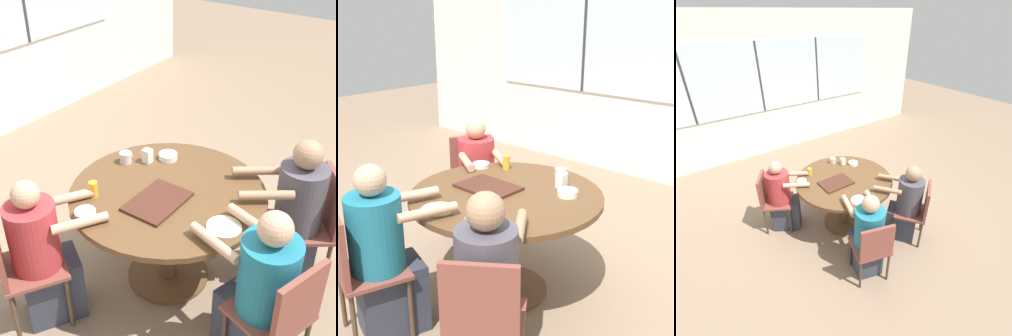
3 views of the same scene
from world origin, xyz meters
The scene contains 15 objects.
ground_plane centered at (0.00, 0.00, 0.00)m, with size 16.00×16.00×0.00m, color #8C725B.
dining_table centered at (0.00, 0.00, 0.61)m, with size 1.32×1.32×0.77m.
chair_for_woman_green_shirt centered at (-0.89, 0.53, 0.53)m, with size 0.55×0.55×0.88m.
chair_for_man_blue_shirt centered at (-0.31, -0.99, 0.53)m, with size 0.50×0.50×0.88m.
chair_for_man_teal_shirt centered at (0.61, -0.83, 0.53)m, with size 0.56×0.56×0.88m.
person_woman_green_shirt centered at (-0.74, 0.45, 0.48)m, with size 0.64×0.56×1.09m.
person_man_blue_shirt centered at (-0.26, -0.82, 0.50)m, with size 0.49×0.67×1.13m.
person_man_teal_shirt centered at (0.51, -0.70, 0.51)m, with size 0.61×0.66×1.14m.
food_tray_dark centered at (-0.15, -0.02, 0.78)m, with size 0.42×0.30×0.02m.
coffee_mug centered at (0.12, 0.46, 0.81)m, with size 0.09×0.09×0.08m.
juice_glass centered at (-0.33, 0.36, 0.83)m, with size 0.06×0.06×0.11m.
milk_carton_small centered at (0.22, 0.34, 0.82)m, with size 0.06×0.06×0.10m.
bowl_white_shallow centered at (0.34, 0.24, 0.79)m, with size 0.14×0.14×0.04m.
bowl_cereal centered at (-0.51, 0.27, 0.79)m, with size 0.13×0.13×0.03m.
plate_tortillas centered at (-0.12, -0.50, 0.78)m, with size 0.21×0.21×0.01m.
Camera 2 is at (2.00, -2.18, 1.98)m, focal length 50.00 mm.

